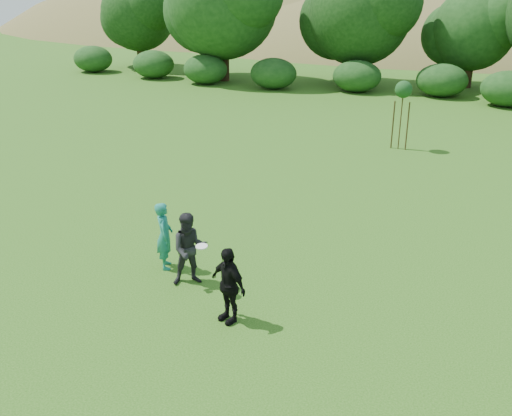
{
  "coord_description": "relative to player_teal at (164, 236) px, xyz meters",
  "views": [
    {
      "loc": [
        5.54,
        -9.62,
        6.61
      ],
      "look_at": [
        0.0,
        3.0,
        1.1
      ],
      "focal_mm": 40.0,
      "sensor_mm": 36.0,
      "label": 1
    }
  ],
  "objects": [
    {
      "name": "ground",
      "position": [
        1.56,
        -1.02,
        -0.85
      ],
      "size": [
        120.0,
        120.0,
        0.0
      ],
      "primitive_type": "plane",
      "color": "#19470C",
      "rests_on": "ground"
    },
    {
      "name": "frisbee",
      "position": [
        1.43,
        -0.72,
        0.3
      ],
      "size": [
        0.27,
        0.27,
        0.05
      ],
      "color": "white",
      "rests_on": "ground"
    },
    {
      "name": "tree_row",
      "position": [
        4.79,
        27.66,
        4.02
      ],
      "size": [
        53.92,
        10.38,
        9.62
      ],
      "color": "#3A2616",
      "rests_on": "ground"
    },
    {
      "name": "sapling",
      "position": [
        3.24,
        13.11,
        1.57
      ],
      "size": [
        0.7,
        0.7,
        2.85
      ],
      "color": "#3C2C17",
      "rests_on": "ground"
    },
    {
      "name": "hillside",
      "position": [
        1.01,
        67.43,
        -12.82
      ],
      "size": [
        150.0,
        72.0,
        52.0
      ],
      "color": "olive",
      "rests_on": "ground"
    },
    {
      "name": "player_grey",
      "position": [
        0.97,
        -0.45,
        0.03
      ],
      "size": [
        1.08,
        1.03,
        1.75
      ],
      "primitive_type": "imported",
      "rotation": [
        0.0,
        0.0,
        0.61
      ],
      "color": "black",
      "rests_on": "ground"
    },
    {
      "name": "player_teal",
      "position": [
        0.0,
        0.0,
        0.0
      ],
      "size": [
        0.68,
        0.74,
        1.7
      ],
      "primitive_type": "imported",
      "rotation": [
        0.0,
        0.0,
        2.15
      ],
      "color": "#1A7565",
      "rests_on": "ground"
    },
    {
      "name": "player_black",
      "position": [
        2.48,
        -1.52,
        -0.02
      ],
      "size": [
        1.06,
        0.76,
        1.67
      ],
      "primitive_type": "imported",
      "rotation": [
        0.0,
        0.0,
        -0.41
      ],
      "color": "black",
      "rests_on": "ground"
    }
  ]
}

